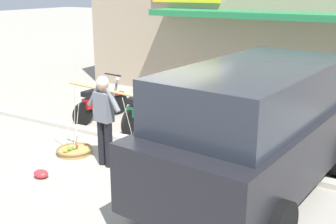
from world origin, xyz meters
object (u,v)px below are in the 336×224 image
Objects in this scene: fruit_basket_right_side at (74,150)px; motorcycle_third_in_row at (187,113)px; fruit_basket_left_side at (142,174)px; parked_truck at (258,126)px; motorcycle_second_in_row at (141,109)px; motorcycle_nearest_shop at (100,102)px; plastic_litter_bag at (41,174)px; fruit_vendor at (104,115)px.

fruit_basket_right_side is 0.80× the size of motorcycle_third_in_row.
fruit_basket_left_side reaches higher than motorcycle_third_in_row.
parked_truck is at bearing 15.08° from fruit_basket_left_side.
fruit_basket_right_side is (-1.79, 0.23, 0.00)m from fruit_basket_left_side.
motorcycle_second_in_row is at bearing 124.74° from fruit_basket_left_side.
motorcycle_nearest_shop is 1.00× the size of motorcycle_second_in_row.
motorcycle_second_in_row is 3.18m from plastic_litter_bag.
motorcycle_nearest_shop is at bearing 159.33° from parked_truck.
fruit_vendor is 1.50m from plastic_litter_bag.
parked_truck is at bearing -20.67° from motorcycle_nearest_shop.
fruit_vendor is 2.32m from motorcycle_second_in_row.
fruit_basket_right_side is 0.80× the size of motorcycle_second_in_row.
motorcycle_second_in_row is (-1.57, 2.27, 0.38)m from fruit_basket_left_side.
motorcycle_third_in_row is (1.30, 2.30, 0.38)m from fruit_basket_right_side.
motorcycle_third_in_row is 0.37× the size of parked_truck.
motorcycle_nearest_shop is (-1.87, 2.13, -0.53)m from fruit_vendor.
fruit_basket_left_side is at bearing -7.46° from fruit_vendor.
motorcycle_second_in_row is (1.19, 0.03, 0.00)m from motorcycle_nearest_shop.
fruit_basket_right_side is 0.29× the size of parked_truck.
fruit_basket_left_side is (0.90, -0.12, -0.91)m from fruit_vendor.
fruit_basket_right_side is at bearing 103.08° from plastic_litter_bag.
fruit_vendor is 1.28m from fruit_basket_right_side.
fruit_basket_right_side is at bearing -96.13° from motorcycle_second_in_row.
parked_truck reaches higher than motorcycle_nearest_shop.
plastic_litter_bag is at bearing -106.88° from motorcycle_third_in_row.
fruit_basket_right_side is 2.66m from motorcycle_third_in_row.
fruit_vendor reaches higher than motorcycle_nearest_shop.
parked_truck is 17.72× the size of plastic_litter_bag.
fruit_vendor reaches higher than motorcycle_third_in_row.
fruit_basket_right_side is 5.19× the size of plastic_litter_bag.
plastic_litter_bag is (-0.64, -1.01, -0.91)m from fruit_vendor.
fruit_vendor is 0.99× the size of motorcycle_third_in_row.
fruit_basket_right_side is 2.08m from motorcycle_second_in_row.
motorcycle_second_in_row is 1.00× the size of motorcycle_third_in_row.
parked_truck is at bearing 4.19° from fruit_basket_right_side.
plastic_litter_bag is (-1.04, -3.42, -0.38)m from motorcycle_third_in_row.
plastic_litter_bag is at bearing -76.92° from fruit_basket_right_side.
motorcycle_third_in_row is 3.59m from plastic_litter_bag.
fruit_vendor is 0.36× the size of parked_truck.
fruit_basket_right_side is 3.81m from parked_truck.
motorcycle_nearest_shop is 1.19m from motorcycle_second_in_row.
fruit_vendor reaches higher than fruit_basket_right_side.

